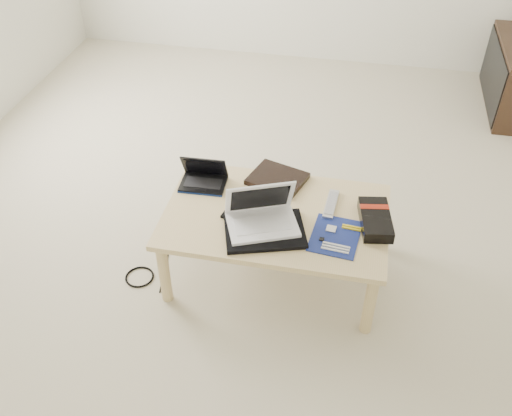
% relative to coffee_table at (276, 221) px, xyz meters
% --- Properties ---
extents(ground, '(4.00, 4.00, 0.00)m').
position_rel_coffee_table_xyz_m(ground, '(-0.28, 0.65, -0.35)').
color(ground, beige).
rests_on(ground, ground).
extents(coffee_table, '(1.10, 0.70, 0.40)m').
position_rel_coffee_table_xyz_m(coffee_table, '(0.00, 0.00, 0.00)').
color(coffee_table, tan).
rests_on(coffee_table, ground).
extents(book, '(0.33, 0.31, 0.03)m').
position_rel_coffee_table_xyz_m(book, '(-0.04, 0.27, 0.06)').
color(book, black).
rests_on(book, coffee_table).
extents(netbook, '(0.24, 0.18, 0.16)m').
position_rel_coffee_table_xyz_m(netbook, '(-0.41, 0.17, 0.08)').
color(netbook, black).
rests_on(netbook, coffee_table).
extents(tablet, '(0.31, 0.26, 0.01)m').
position_rel_coffee_table_xyz_m(tablet, '(-0.11, -0.02, 0.06)').
color(tablet, black).
rests_on(tablet, coffee_table).
extents(remote, '(0.07, 0.23, 0.02)m').
position_rel_coffee_table_xyz_m(remote, '(0.26, 0.12, 0.06)').
color(remote, '#B3B4B8').
rests_on(remote, coffee_table).
extents(neoprene_sleeve, '(0.44, 0.37, 0.02)m').
position_rel_coffee_table_xyz_m(neoprene_sleeve, '(-0.03, -0.14, 0.06)').
color(neoprene_sleeve, black).
rests_on(neoprene_sleeve, coffee_table).
extents(white_laptop, '(0.39, 0.34, 0.22)m').
position_rel_coffee_table_xyz_m(white_laptop, '(-0.05, -0.10, 0.11)').
color(white_laptop, white).
rests_on(white_laptop, neoprene_sleeve).
extents(motherboard, '(0.25, 0.30, 0.01)m').
position_rel_coffee_table_xyz_m(motherboard, '(0.30, -0.11, 0.05)').
color(motherboard, navy).
rests_on(motherboard, coffee_table).
extents(gpu_box, '(0.19, 0.30, 0.06)m').
position_rel_coffee_table_xyz_m(gpu_box, '(0.48, 0.02, 0.08)').
color(gpu_box, black).
rests_on(gpu_box, coffee_table).
extents(cable_coil, '(0.13, 0.13, 0.01)m').
position_rel_coffee_table_xyz_m(cable_coil, '(-0.20, -0.06, 0.05)').
color(cable_coil, black).
rests_on(cable_coil, coffee_table).
extents(floor_cable_coil, '(0.19, 0.19, 0.01)m').
position_rel_coffee_table_xyz_m(floor_cable_coil, '(-0.69, -0.19, -0.35)').
color(floor_cable_coil, black).
rests_on(floor_cable_coil, ground).
extents(floor_cable_trail, '(0.06, 0.31, 0.01)m').
position_rel_coffee_table_xyz_m(floor_cable_trail, '(-0.58, -0.12, -0.35)').
color(floor_cable_trail, black).
rests_on(floor_cable_trail, ground).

